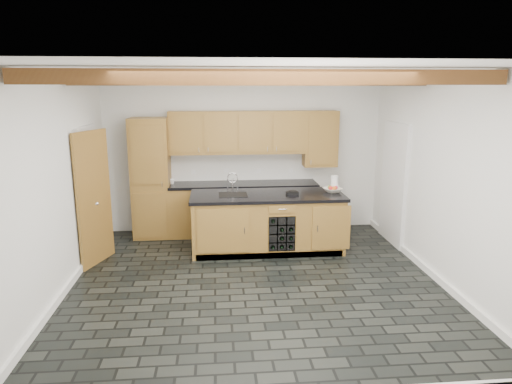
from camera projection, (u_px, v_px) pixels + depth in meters
ground at (256, 282)px, 6.24m from camera, size 5.00×5.00×0.00m
room_shell at (246, 166)px, 6.41m from camera, size 5.01×5.00×5.00m
back_cabinetry at (224, 180)px, 8.16m from camera, size 3.65×0.62×2.20m
island at (268, 222)px, 7.41m from camera, size 2.48×0.96×0.93m
faucet at (233, 192)px, 7.30m from camera, size 0.45×0.40×0.34m
kitchen_scale at (292, 193)px, 7.31m from camera, size 0.20×0.13×0.06m
fruit_bowl at (333, 190)px, 7.45m from camera, size 0.37×0.37×0.07m
fruit_cluster at (333, 188)px, 7.44m from camera, size 0.16×0.17×0.07m
paper_towel at (334, 184)px, 7.48m from camera, size 0.12×0.12×0.26m
mug at (172, 182)px, 8.09m from camera, size 0.12×0.12×0.09m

